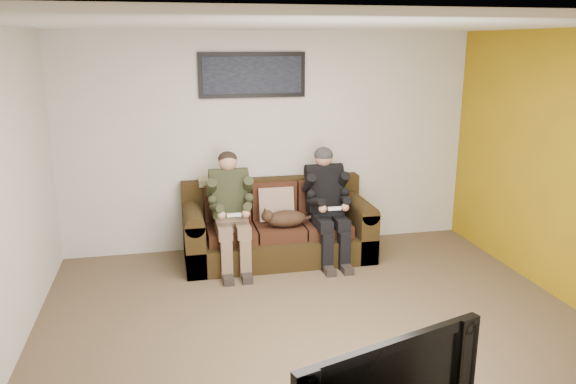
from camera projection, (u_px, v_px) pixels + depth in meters
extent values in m
plane|color=brown|center=(319.00, 329.00, 4.99)|extent=(5.00, 5.00, 0.00)
plane|color=silver|center=(324.00, 24.00, 4.32)|extent=(5.00, 5.00, 0.00)
plane|color=beige|center=(271.00, 142.00, 6.78)|extent=(5.00, 0.00, 5.00)
plane|color=beige|center=(456.00, 310.00, 2.53)|extent=(5.00, 0.00, 5.00)
cube|color=black|center=(278.00, 246.00, 6.60)|extent=(2.16, 0.93, 0.29)
cube|color=black|center=(272.00, 202.00, 6.83)|extent=(2.16, 0.20, 0.59)
cube|color=black|center=(194.00, 240.00, 6.36)|extent=(0.22, 0.93, 0.59)
cube|color=black|center=(357.00, 228.00, 6.76)|extent=(0.22, 0.93, 0.59)
cylinder|color=black|center=(193.00, 215.00, 6.28)|extent=(0.22, 0.93, 0.22)
cylinder|color=black|center=(358.00, 205.00, 6.68)|extent=(0.22, 0.93, 0.22)
cube|color=#3B1E11|center=(231.00, 233.00, 6.38)|extent=(0.54, 0.59, 0.14)
cube|color=#3B1E11|center=(227.00, 203.00, 6.57)|extent=(0.54, 0.14, 0.43)
cube|color=#3B1E11|center=(279.00, 230.00, 6.50)|extent=(0.54, 0.59, 0.14)
cube|color=#3B1E11|center=(274.00, 200.00, 6.69)|extent=(0.54, 0.14, 0.43)
cube|color=#3B1E11|center=(325.00, 227.00, 6.61)|extent=(0.54, 0.59, 0.14)
cube|color=#3B1E11|center=(319.00, 197.00, 6.80)|extent=(0.54, 0.14, 0.43)
cube|color=#9F7E68|center=(276.00, 204.00, 6.58)|extent=(0.41, 0.20, 0.41)
cube|color=tan|center=(217.00, 181.00, 6.60)|extent=(0.44, 0.22, 0.08)
cube|color=#785F4B|center=(231.00, 223.00, 6.32)|extent=(0.36, 0.30, 0.14)
cube|color=#2B301C|center=(229.00, 195.00, 6.33)|extent=(0.40, 0.30, 0.53)
cylinder|color=#2B301C|center=(228.00, 176.00, 6.30)|extent=(0.44, 0.18, 0.18)
sphere|color=tan|center=(228.00, 162.00, 6.28)|extent=(0.21, 0.21, 0.21)
cube|color=#785F4B|center=(224.00, 230.00, 6.11)|extent=(0.15, 0.42, 0.13)
cube|color=#785F4B|center=(242.00, 228.00, 6.15)|extent=(0.15, 0.42, 0.13)
cube|color=#785F4B|center=(227.00, 260.00, 5.99)|extent=(0.12, 0.13, 0.43)
cube|color=#785F4B|center=(245.00, 258.00, 6.03)|extent=(0.12, 0.13, 0.43)
cube|color=black|center=(228.00, 278.00, 5.96)|extent=(0.11, 0.26, 0.08)
cube|color=black|center=(247.00, 277.00, 6.00)|extent=(0.11, 0.26, 0.08)
cylinder|color=#2B301C|center=(212.00, 189.00, 6.20)|extent=(0.11, 0.30, 0.28)
cylinder|color=#2B301C|center=(247.00, 187.00, 6.28)|extent=(0.11, 0.30, 0.28)
cylinder|color=#2B301C|center=(217.00, 208.00, 6.04)|extent=(0.14, 0.32, 0.15)
cylinder|color=#2B301C|center=(248.00, 206.00, 6.11)|extent=(0.14, 0.32, 0.15)
sphere|color=tan|center=(222.00, 215.00, 5.95)|extent=(0.09, 0.09, 0.09)
sphere|color=tan|center=(246.00, 214.00, 6.00)|extent=(0.09, 0.09, 0.09)
cube|color=white|center=(234.00, 215.00, 5.96)|extent=(0.15, 0.04, 0.03)
ellipsoid|color=black|center=(228.00, 159.00, 6.28)|extent=(0.22, 0.22, 0.17)
cube|color=black|center=(326.00, 216.00, 6.55)|extent=(0.36, 0.30, 0.14)
cube|color=black|center=(324.00, 189.00, 6.56)|extent=(0.40, 0.30, 0.53)
cylinder|color=black|center=(324.00, 171.00, 6.53)|extent=(0.44, 0.18, 0.18)
sphere|color=tan|center=(324.00, 158.00, 6.51)|extent=(0.21, 0.21, 0.21)
cube|color=black|center=(322.00, 223.00, 6.34)|extent=(0.15, 0.42, 0.13)
cube|color=black|center=(339.00, 222.00, 6.38)|extent=(0.15, 0.42, 0.13)
cube|color=black|center=(327.00, 252.00, 6.22)|extent=(0.12, 0.13, 0.43)
cube|color=black|center=(344.00, 251.00, 6.26)|extent=(0.12, 0.13, 0.43)
cube|color=black|center=(328.00, 269.00, 6.19)|extent=(0.11, 0.26, 0.08)
cube|color=black|center=(346.00, 268.00, 6.23)|extent=(0.11, 0.26, 0.08)
cylinder|color=black|center=(309.00, 183.00, 6.43)|extent=(0.11, 0.30, 0.28)
cylinder|color=black|center=(342.00, 181.00, 6.51)|extent=(0.11, 0.30, 0.28)
cylinder|color=black|center=(316.00, 202.00, 6.27)|extent=(0.14, 0.32, 0.15)
cylinder|color=black|center=(345.00, 200.00, 6.34)|extent=(0.14, 0.32, 0.15)
sphere|color=tan|center=(323.00, 209.00, 6.18)|extent=(0.09, 0.09, 0.09)
sphere|color=tan|center=(345.00, 207.00, 6.23)|extent=(0.09, 0.09, 0.09)
cube|color=white|center=(334.00, 209.00, 6.19)|extent=(0.15, 0.04, 0.03)
ellipsoid|color=black|center=(324.00, 155.00, 6.50)|extent=(0.22, 0.22, 0.19)
ellipsoid|color=#482D1C|center=(286.00, 219.00, 6.37)|extent=(0.47, 0.26, 0.19)
sphere|color=#482D1C|center=(267.00, 216.00, 6.29)|extent=(0.14, 0.14, 0.14)
cone|color=#482D1C|center=(266.00, 211.00, 6.23)|extent=(0.04, 0.04, 0.04)
cone|color=#482D1C|center=(265.00, 209.00, 6.30)|extent=(0.04, 0.04, 0.04)
cylinder|color=#482D1C|center=(305.00, 219.00, 6.48)|extent=(0.26, 0.13, 0.08)
cube|color=black|center=(252.00, 75.00, 6.50)|extent=(1.25, 0.04, 0.52)
cube|color=black|center=(253.00, 75.00, 6.47)|extent=(1.15, 0.01, 0.42)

